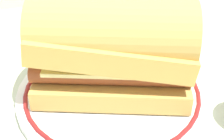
% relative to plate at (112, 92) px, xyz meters
% --- Properties ---
extents(ground_plane, '(1.50, 1.50, 0.00)m').
position_rel_plate_xyz_m(ground_plane, '(0.03, -0.02, -0.01)').
color(ground_plane, beige).
extents(plate, '(0.26, 0.26, 0.01)m').
position_rel_plate_xyz_m(plate, '(0.00, 0.00, 0.00)').
color(plate, white).
rests_on(plate, ground_plane).
extents(sausage_sandwich, '(0.22, 0.16, 0.13)m').
position_rel_plate_xyz_m(sausage_sandwich, '(-0.00, 0.00, 0.07)').
color(sausage_sandwich, '#D6AA52').
rests_on(sausage_sandwich, plate).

